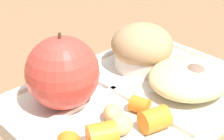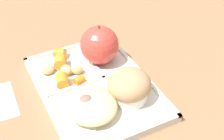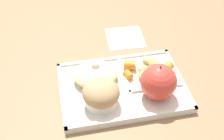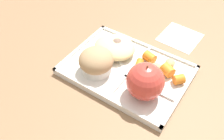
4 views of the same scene
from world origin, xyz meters
The scene contains 18 objects.
ground centered at (0.00, 0.00, 0.00)m, with size 6.00×6.00×0.00m, color #846042.
lunch_tray centered at (0.00, 0.00, 0.01)m, with size 0.31×0.22×0.02m.
green_apple centered at (-0.08, 0.05, 0.06)m, with size 0.09×0.09×0.09m.
bran_muffin centered at (0.06, 0.05, 0.04)m, with size 0.09×0.09×0.06m.
carrot_slice_back centered at (-0.02, -0.03, 0.02)m, with size 0.02×0.02×0.02m, color orange.
carrot_slice_tilted centered at (-0.09, -0.04, 0.03)m, with size 0.03×0.03×0.03m, color orange.
carrot_slice_near_corner centered at (-0.13, -0.03, 0.02)m, with size 0.02×0.02×0.02m, color orange.
carrot_slice_center centered at (-0.03, -0.06, 0.03)m, with size 0.03×0.03×0.03m, color orange.
potato_chunk_browned centered at (-0.06, -0.02, 0.02)m, with size 0.03×0.02×0.02m, color tan.
potato_chunk_small centered at (-0.09, -0.07, 0.02)m, with size 0.03×0.03×0.02m, color tan.
potato_chunk_golden centered at (-0.07, -0.04, 0.02)m, with size 0.02×0.03×0.02m, color tan.
egg_noodle_pile centered at (0.06, -0.04, 0.03)m, with size 0.11×0.10×0.04m, color #D6C684.
meatball_center centered at (0.06, -0.03, 0.03)m, with size 0.04×0.04×0.04m, color #755B4C.
meatball_front centered at (0.07, -0.02, 0.03)m, with size 0.03×0.03×0.03m, color #755B4C.
meatball_side centered at (0.04, -0.04, 0.03)m, with size 0.03×0.03×0.03m, color brown.
meatball_back centered at (0.06, -0.05, 0.03)m, with size 0.04×0.04×0.04m, color #755B4C.
plastic_fork centered at (0.07, -0.04, 0.01)m, with size 0.13×0.09×0.00m.
paper_napkin centered at (-0.06, -0.21, 0.00)m, with size 0.11×0.11×0.00m, color white.
Camera 4 is at (-0.22, 0.40, 0.48)m, focal length 40.34 mm.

